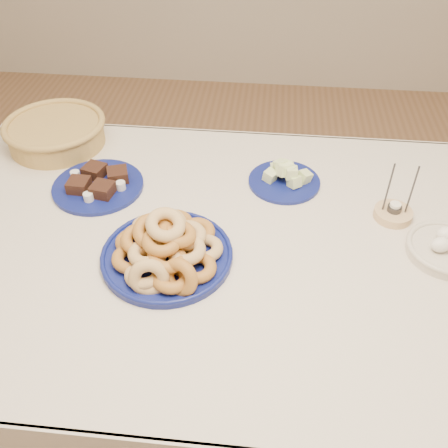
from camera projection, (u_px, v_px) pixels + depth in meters
The scene contains 8 objects.
ground at pixel (225, 390), 1.82m from camera, with size 5.00×5.00×0.00m, color brown.
dining_table at pixel (226, 267), 1.39m from camera, with size 1.71×1.11×0.75m.
donut_platter at pixel (166, 249), 1.24m from camera, with size 0.34×0.34×0.15m.
melon_plate at pixel (285, 176), 1.50m from camera, with size 0.26×0.26×0.07m.
brownie_plate at pixel (98, 184), 1.48m from camera, with size 0.28×0.28×0.05m.
wicker_basket at pixel (56, 132), 1.64m from camera, with size 0.36×0.36×0.09m.
candle_holder at pixel (393, 213), 1.38m from camera, with size 0.11×0.11×0.18m.
egg_bowl at pixel (446, 248), 1.27m from camera, with size 0.24×0.24×0.07m.
Camera 1 is at (0.09, -0.96, 1.66)m, focal length 40.00 mm.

